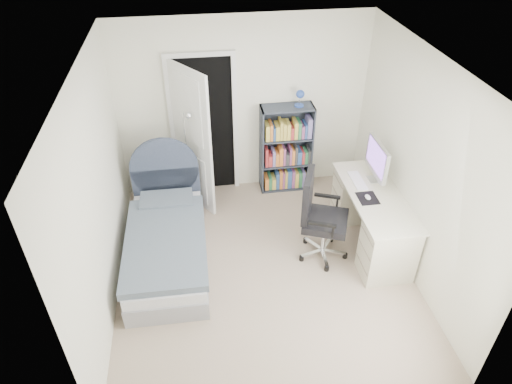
{
  "coord_description": "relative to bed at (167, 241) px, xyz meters",
  "views": [
    {
      "loc": [
        -0.67,
        -3.88,
        3.95
      ],
      "look_at": [
        -0.08,
        0.08,
        1.07
      ],
      "focal_mm": 32.0,
      "sensor_mm": 36.0,
      "label": 1
    }
  ],
  "objects": [
    {
      "name": "room_shell",
      "position": [
        1.12,
        -0.34,
        0.98
      ],
      "size": [
        3.5,
        3.7,
        2.6
      ],
      "color": "gray",
      "rests_on": "ground"
    },
    {
      "name": "door",
      "position": [
        0.46,
        1.22,
        0.77
      ],
      "size": [
        0.92,
        0.7,
        2.06
      ],
      "color": "black",
      "rests_on": "ground"
    },
    {
      "name": "bed",
      "position": [
        0.0,
        0.0,
        0.0
      ],
      "size": [
        0.94,
        1.94,
        1.19
      ],
      "color": "gray",
      "rests_on": "ground"
    },
    {
      "name": "nightstand",
      "position": [
        0.09,
        1.07,
        0.08
      ],
      "size": [
        0.36,
        0.36,
        0.54
      ],
      "color": "#CBBE7D",
      "rests_on": "ground"
    },
    {
      "name": "floor_lamp",
      "position": [
        0.34,
        0.96,
        0.34
      ],
      "size": [
        0.21,
        0.21,
        1.49
      ],
      "color": "silver",
      "rests_on": "ground"
    },
    {
      "name": "bookcase",
      "position": [
        1.72,
        1.3,
        0.32
      ],
      "size": [
        0.73,
        0.31,
        1.54
      ],
      "color": "#323945",
      "rests_on": "ground"
    },
    {
      "name": "desk",
      "position": [
        2.51,
        -0.09,
        0.15
      ],
      "size": [
        0.62,
        1.55,
        1.27
      ],
      "color": "beige",
      "rests_on": "ground"
    },
    {
      "name": "office_chair",
      "position": [
        1.79,
        -0.19,
        0.36
      ],
      "size": [
        0.66,
        0.67,
        1.15
      ],
      "color": "silver",
      "rests_on": "ground"
    }
  ]
}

